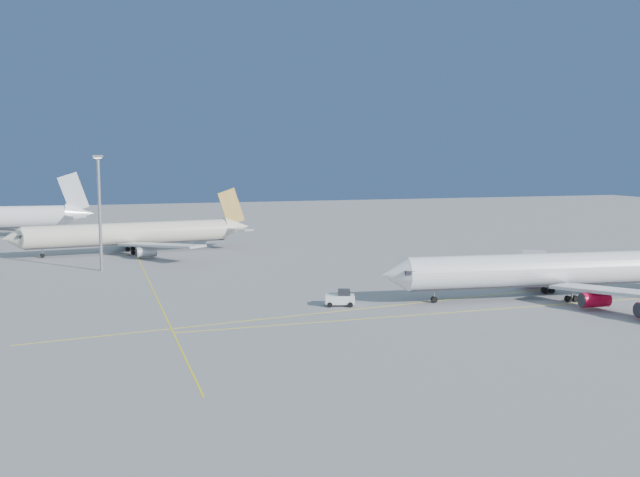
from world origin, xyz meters
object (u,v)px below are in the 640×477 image
(airliner_etihad, at_px, (134,234))
(light_mast, at_px, (99,203))
(airliner_virgin, at_px, (563,270))
(pushback_tug, at_px, (341,298))

(airliner_etihad, relative_size, light_mast, 2.50)
(airliner_virgin, height_order, light_mast, light_mast)
(airliner_virgin, distance_m, airliner_etihad, 99.62)
(pushback_tug, bearing_deg, light_mast, 142.91)
(airliner_virgin, xyz_separation_m, pushback_tug, (-36.49, 4.66, -3.35))
(pushback_tug, bearing_deg, airliner_virgin, 9.27)
(airliner_virgin, height_order, airliner_etihad, airliner_etihad)
(airliner_etihad, height_order, pushback_tug, airliner_etihad)
(pushback_tug, height_order, light_mast, light_mast)
(pushback_tug, xyz_separation_m, light_mast, (-34.36, 46.67, 12.44))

